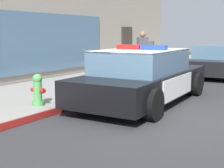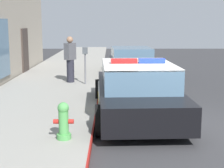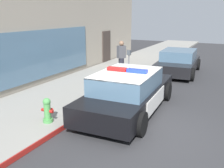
{
  "view_description": "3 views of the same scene",
  "coord_description": "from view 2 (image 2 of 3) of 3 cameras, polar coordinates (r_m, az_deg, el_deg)",
  "views": [
    {
      "loc": [
        -5.97,
        -2.68,
        1.79
      ],
      "look_at": [
        0.4,
        1.39,
        0.6
      ],
      "focal_mm": 52.02,
      "sensor_mm": 36.0,
      "label": 1
    },
    {
      "loc": [
        -7.06,
        1.76,
        2.38
      ],
      "look_at": [
        1.4,
        1.73,
        0.84
      ],
      "focal_mm": 54.76,
      "sensor_mm": 36.0,
      "label": 2
    },
    {
      "loc": [
        -5.92,
        -2.01,
        3.17
      ],
      "look_at": [
        1.38,
        1.67,
        0.89
      ],
      "focal_mm": 40.53,
      "sensor_mm": 36.0,
      "label": 3
    }
  ],
  "objects": [
    {
      "name": "police_cruiser",
      "position": [
        8.69,
        4.15,
        -0.99
      ],
      "size": [
        4.91,
        2.28,
        1.49
      ],
      "rotation": [
        0.0,
        0.0,
        0.04
      ],
      "color": "black",
      "rests_on": "ground"
    },
    {
      "name": "sidewalk",
      "position": [
        7.73,
        -16.47,
        -7.47
      ],
      "size": [
        48.0,
        3.5,
        0.15
      ],
      "primitive_type": "cube",
      "color": "gray",
      "rests_on": "ground"
    },
    {
      "name": "ground",
      "position": [
        7.66,
        13.26,
        -8.08
      ],
      "size": [
        48.0,
        48.0,
        0.0
      ],
      "primitive_type": "plane",
      "color": "#303033"
    },
    {
      "name": "fire_hydrant",
      "position": [
        6.66,
        -8.08,
        -6.17
      ],
      "size": [
        0.34,
        0.39,
        0.73
      ],
      "color": "#4C994C",
      "rests_on": "sidewalk"
    },
    {
      "name": "parking_meter",
      "position": [
        12.37,
        -4.51,
        4.24
      ],
      "size": [
        0.12,
        0.18,
        1.34
      ],
      "color": "slate",
      "rests_on": "sidewalk"
    },
    {
      "name": "car_down_street",
      "position": [
        15.0,
        3.22,
        3.6
      ],
      "size": [
        4.29,
        2.21,
        1.29
      ],
      "rotation": [
        0.0,
        0.0,
        0.05
      ],
      "color": "black",
      "rests_on": "ground"
    },
    {
      "name": "curb_red_paint",
      "position": [
        7.44,
        -3.17,
        -7.76
      ],
      "size": [
        28.8,
        0.04,
        0.14
      ],
      "primitive_type": "cube",
      "color": "maroon",
      "rests_on": "ground"
    },
    {
      "name": "pedestrian_on_sidewalk",
      "position": [
        12.84,
        -6.99,
        4.12
      ],
      "size": [
        0.48,
        0.44,
        1.71
      ],
      "rotation": [
        0.0,
        0.0,
        4.11
      ],
      "color": "#23232D",
      "rests_on": "sidewalk"
    }
  ]
}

